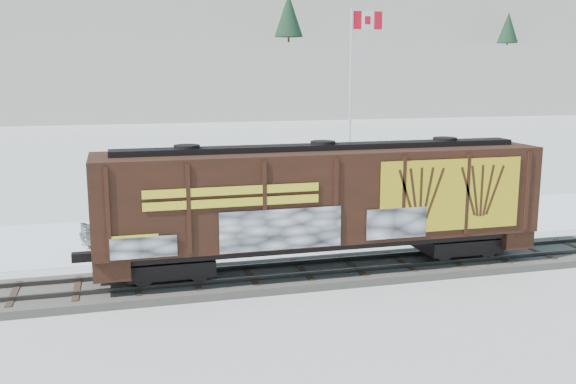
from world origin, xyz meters
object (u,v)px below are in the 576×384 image
object	(u,v)px
hopper_railcar	(322,199)
car_silver	(128,227)
car_dark	(334,211)
car_white	(316,219)
flagpole	(352,132)

from	to	relation	value
hopper_railcar	car_silver	world-z (taller)	hopper_railcar
hopper_railcar	car_dark	xyz separation A→B (m)	(3.27, 7.93, -2.31)
car_white	car_dark	world-z (taller)	car_white
car_silver	car_white	distance (m)	8.52
flagpole	car_white	size ratio (longest dim) A/B	2.26
flagpole	car_dark	distance (m)	6.72
hopper_railcar	car_dark	distance (m)	8.89
car_dark	car_white	bearing A→B (deg)	135.48
car_white	hopper_railcar	bearing A→B (deg)	-173.72
car_silver	flagpole	bearing A→B (deg)	-73.06
car_silver	car_white	xyz separation A→B (m)	(8.45, -1.13, 0.12)
hopper_railcar	car_white	world-z (taller)	hopper_railcar
flagpole	car_dark	world-z (taller)	flagpole
hopper_railcar	flagpole	distance (m)	14.38
hopper_railcar	car_silver	size ratio (longest dim) A/B	4.02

